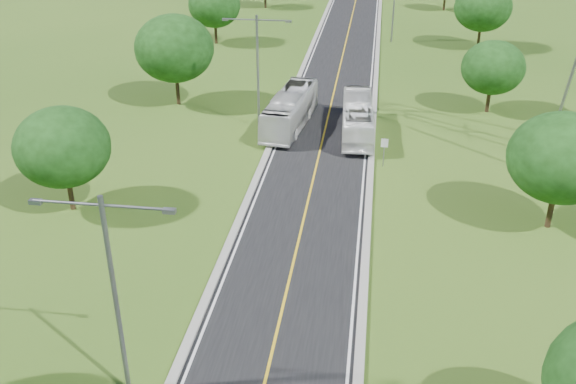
% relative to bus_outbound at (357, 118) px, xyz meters
% --- Properties ---
extents(ground, '(260.00, 260.00, 0.00)m').
position_rel_bus_outbound_xyz_m(ground, '(-2.85, 15.65, -1.57)').
color(ground, '#2C4E16').
rests_on(ground, ground).
extents(road, '(8.00, 150.00, 0.06)m').
position_rel_bus_outbound_xyz_m(road, '(-2.85, 21.65, -1.54)').
color(road, black).
rests_on(road, ground).
extents(curb_left, '(0.50, 150.00, 0.22)m').
position_rel_bus_outbound_xyz_m(curb_left, '(-7.10, 21.65, -1.46)').
color(curb_left, gray).
rests_on(curb_left, ground).
extents(curb_right, '(0.50, 150.00, 0.22)m').
position_rel_bus_outbound_xyz_m(curb_right, '(1.40, 21.65, -1.46)').
color(curb_right, gray).
rests_on(curb_right, ground).
extents(speed_limit_sign, '(0.55, 0.09, 2.40)m').
position_rel_bus_outbound_xyz_m(speed_limit_sign, '(2.35, -6.36, 0.03)').
color(speed_limit_sign, slate).
rests_on(speed_limit_sign, ground).
extents(streetlight_near_left, '(5.90, 0.25, 10.00)m').
position_rel_bus_outbound_xyz_m(streetlight_near_left, '(-8.85, -32.35, 4.38)').
color(streetlight_near_left, slate).
rests_on(streetlight_near_left, ground).
extents(streetlight_mid_left, '(5.90, 0.25, 10.00)m').
position_rel_bus_outbound_xyz_m(streetlight_mid_left, '(-8.85, 0.65, 4.38)').
color(streetlight_mid_left, slate).
rests_on(streetlight_mid_left, ground).
extents(tree_lb, '(6.30, 6.30, 7.33)m').
position_rel_bus_outbound_xyz_m(tree_lb, '(-18.85, -16.35, 3.08)').
color(tree_lb, black).
rests_on(tree_lb, ground).
extents(tree_lc, '(7.56, 7.56, 8.79)m').
position_rel_bus_outbound_xyz_m(tree_lc, '(-17.85, 5.65, 4.01)').
color(tree_lc, black).
rests_on(tree_lc, ground).
extents(tree_ld, '(6.72, 6.72, 7.82)m').
position_rel_bus_outbound_xyz_m(tree_ld, '(-19.85, 29.65, 3.39)').
color(tree_ld, black).
rests_on(tree_ld, ground).
extents(tree_rb, '(6.72, 6.72, 7.82)m').
position_rel_bus_outbound_xyz_m(tree_rb, '(13.15, -14.35, 3.39)').
color(tree_rb, black).
rests_on(tree_rb, ground).
extents(tree_rc, '(5.88, 5.88, 6.84)m').
position_rel_bus_outbound_xyz_m(tree_rc, '(12.15, 7.65, 2.77)').
color(tree_rc, black).
rests_on(tree_rc, ground).
extents(tree_rd, '(7.14, 7.14, 8.30)m').
position_rel_bus_outbound_xyz_m(tree_rd, '(14.15, 31.65, 3.70)').
color(tree_rd, black).
rests_on(tree_rd, ground).
extents(bus_outbound, '(3.08, 10.93, 3.01)m').
position_rel_bus_outbound_xyz_m(bus_outbound, '(0.00, 0.00, 0.00)').
color(bus_outbound, white).
rests_on(bus_outbound, road).
extents(bus_inbound, '(3.94, 11.67, 3.19)m').
position_rel_bus_outbound_xyz_m(bus_inbound, '(-6.05, 1.04, 0.09)').
color(bus_inbound, silver).
rests_on(bus_inbound, road).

